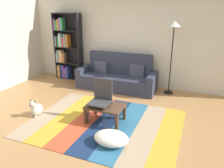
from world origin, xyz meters
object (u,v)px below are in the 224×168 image
dog (36,109)px  folding_chair (101,97)px  coffee_table (105,108)px  bookshelf (65,48)px  pouf (111,138)px  tv_remote (101,106)px  standing_lamp (174,34)px  couch (117,77)px

dog → folding_chair: (1.42, 0.34, 0.37)m
coffee_table → dog: dog is taller
bookshelf → pouf: bearing=-46.5°
dog → tv_remote: (1.46, 0.26, 0.22)m
pouf → standing_lamp: 3.24m
standing_lamp → tv_remote: bearing=-115.2°
coffee_table → dog: (-1.51, -0.32, -0.15)m
couch → bookshelf: 2.02m
coffee_table → pouf: size_ratio=1.22×
pouf → dog: dog is taller
bookshelf → pouf: (2.79, -2.94, -0.88)m
couch → tv_remote: bearing=-78.2°
dog → tv_remote: 1.50m
tv_remote → coffee_table: bearing=70.0°
couch → folding_chair: 1.98m
bookshelf → folding_chair: 3.21m
coffee_table → standing_lamp: 2.68m
couch → dog: size_ratio=5.69×
couch → folding_chair: couch is taller
coffee_table → tv_remote: 0.11m
folding_chair → coffee_table: bearing=22.1°
pouf → tv_remote: tv_remote is taller
dog → standing_lamp: 3.78m
couch → dog: couch is taller
couch → dog: 2.51m
couch → standing_lamp: size_ratio=1.17×
standing_lamp → pouf: bearing=-101.2°
pouf → dog: size_ratio=1.55×
bookshelf → standing_lamp: bearing=-1.9°
couch → tv_remote: (0.42, -2.02, 0.05)m
bookshelf → dog: (0.86, -2.56, -0.84)m
bookshelf → couch: bearing=-8.5°
standing_lamp → folding_chair: (-1.07, -2.11, -1.08)m
coffee_table → pouf: bearing=-59.2°
folding_chair → pouf: bearing=-17.8°
pouf → dog: bearing=169.0°
coffee_table → pouf: 0.83m
tv_remote → folding_chair: 0.18m
bookshelf → folding_chair: bookshelf is taller
dog → standing_lamp: standing_lamp is taller
couch → tv_remote: size_ratio=15.07×
bookshelf → standing_lamp: size_ratio=1.08×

